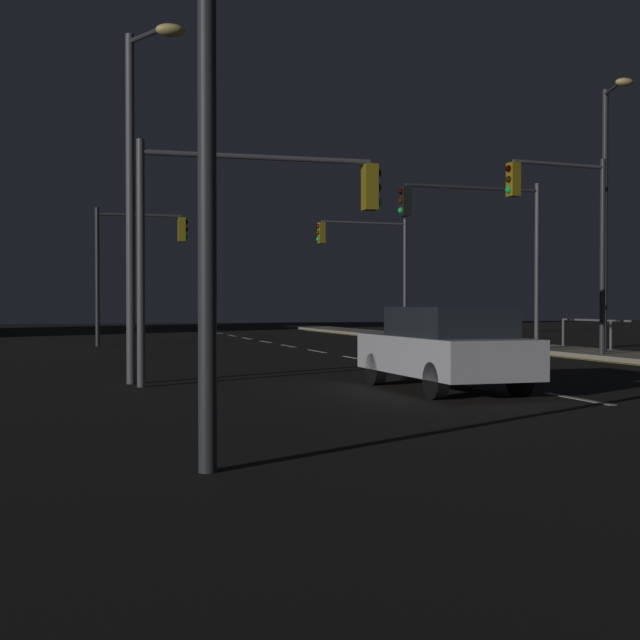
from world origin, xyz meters
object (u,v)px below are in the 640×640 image
(traffic_light_mid_left, at_px, (367,252))
(street_lamp_corner, at_px, (608,195))
(street_lamp_mid_block, at_px, (164,44))
(traffic_light_far_center, at_px, (256,212))
(traffic_light_mid_right, at_px, (564,217))
(car, at_px, (445,347))
(street_lamp_median, at_px, (138,173))
(traffic_light_far_right, at_px, (137,250))
(traffic_light_near_right, at_px, (478,229))

(traffic_light_mid_left, relative_size, street_lamp_corner, 0.68)
(street_lamp_mid_block, bearing_deg, traffic_light_far_center, 72.37)
(traffic_light_far_center, bearing_deg, traffic_light_mid_right, 26.84)
(car, distance_m, street_lamp_corner, 13.11)
(traffic_light_mid_left, xyz_separation_m, street_lamp_mid_block, (-12.69, -30.11, 0.05))
(traffic_light_far_center, bearing_deg, street_lamp_mid_block, -107.63)
(traffic_light_far_center, xyz_separation_m, street_lamp_corner, (12.32, 6.03, 1.52))
(street_lamp_median, bearing_deg, car, -27.86)
(traffic_light_far_right, height_order, street_lamp_mid_block, street_lamp_mid_block)
(traffic_light_mid_left, height_order, traffic_light_mid_right, traffic_light_mid_right)
(car, height_order, traffic_light_far_right, traffic_light_far_right)
(car, distance_m, traffic_light_near_right, 13.24)
(traffic_light_far_right, distance_m, street_lamp_mid_block, 26.52)
(traffic_light_far_center, distance_m, traffic_light_mid_right, 11.53)
(traffic_light_mid_right, distance_m, traffic_light_near_right, 3.79)
(traffic_light_far_right, bearing_deg, traffic_light_mid_left, 18.58)
(traffic_light_mid_left, distance_m, traffic_light_mid_right, 16.11)
(traffic_light_far_right, height_order, street_lamp_corner, street_lamp_corner)
(car, xyz_separation_m, street_lamp_corner, (9.23, 8.33, 4.17))
(traffic_light_far_center, relative_size, street_lamp_median, 0.71)
(traffic_light_mid_left, height_order, street_lamp_corner, street_lamp_corner)
(traffic_light_near_right, bearing_deg, street_lamp_corner, -44.10)
(traffic_light_near_right, xyz_separation_m, street_lamp_mid_block, (-12.18, -17.69, 0.00))
(street_lamp_corner, relative_size, street_lamp_median, 1.15)
(traffic_light_far_center, height_order, traffic_light_mid_right, traffic_light_mid_right)
(traffic_light_mid_right, distance_m, street_lamp_mid_block, 19.15)
(street_lamp_median, bearing_deg, traffic_light_far_right, 85.54)
(traffic_light_mid_left, bearing_deg, car, -106.06)
(traffic_light_mid_left, xyz_separation_m, traffic_light_far_right, (-10.86, -3.65, -0.30))
(traffic_light_far_right, distance_m, street_lamp_corner, 17.70)
(street_lamp_corner, bearing_deg, traffic_light_mid_right, -157.98)
(car, bearing_deg, street_lamp_mid_block, -132.18)
(traffic_light_mid_right, bearing_deg, traffic_light_mid_left, 91.34)
(car, height_order, street_lamp_mid_block, street_lamp_mid_block)
(traffic_light_far_right, height_order, traffic_light_near_right, traffic_light_near_right)
(car, xyz_separation_m, traffic_light_mid_right, (7.17, 7.49, 3.36))
(street_lamp_median, bearing_deg, traffic_light_mid_left, 59.56)
(street_lamp_corner, bearing_deg, street_lamp_mid_block, -135.55)
(traffic_light_near_right, bearing_deg, traffic_light_mid_left, 87.63)
(traffic_light_mid_right, bearing_deg, traffic_light_near_right, 103.59)
(car, bearing_deg, street_lamp_median, 152.14)
(traffic_light_mid_left, bearing_deg, traffic_light_far_right, -161.42)
(car, bearing_deg, traffic_light_far_right, 101.52)
(car, height_order, traffic_light_near_right, traffic_light_near_right)
(traffic_light_far_right, bearing_deg, traffic_light_far_center, -86.86)
(traffic_light_near_right, bearing_deg, traffic_light_far_right, 139.71)
(traffic_light_mid_right, distance_m, street_lamp_corner, 2.36)
(traffic_light_far_right, bearing_deg, street_lamp_mid_block, -93.95)
(traffic_light_mid_right, xyz_separation_m, street_lamp_mid_block, (-13.07, -14.00, -0.06))
(traffic_light_near_right, relative_size, street_lamp_mid_block, 0.83)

